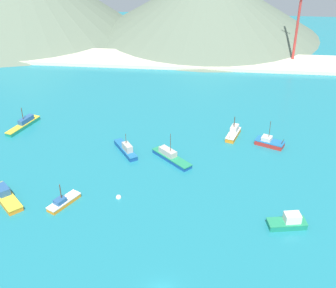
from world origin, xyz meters
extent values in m
cube|color=teal|center=(0.00, 30.00, -0.25)|extent=(260.00, 280.00, 0.50)
cube|color=orange|center=(12.03, 49.91, 0.51)|extent=(4.02, 7.10, 1.01)
cube|color=white|center=(12.03, 49.91, 1.11)|extent=(4.10, 7.25, 0.20)
cube|color=beige|center=(12.28, 50.72, 1.93)|extent=(2.33, 3.17, 1.43)
cylinder|color=#4C3823|center=(11.10, 46.99, 1.72)|extent=(0.29, 0.61, 1.37)
cylinder|color=#4C3823|center=(12.11, 50.18, 4.00)|extent=(0.19, 0.19, 2.70)
cube|color=orange|center=(-21.17, 19.88, 0.37)|extent=(5.27, 7.21, 0.75)
cube|color=white|center=(-21.17, 19.88, 0.85)|extent=(5.38, 7.35, 0.20)
cube|color=#28568C|center=(-21.60, 19.11, 1.38)|extent=(2.45, 2.70, 0.86)
cylinder|color=#4C3823|center=(-21.38, 19.49, 3.32)|extent=(0.20, 0.20, 3.03)
cube|color=#14478C|center=(-1.92, 37.73, 0.39)|extent=(9.41, 9.15, 0.78)
cube|color=#238C5B|center=(-1.92, 37.73, 0.88)|extent=(9.60, 9.33, 0.20)
cube|color=#B2ADA3|center=(-2.89, 38.67, 1.61)|extent=(4.41, 4.33, 1.26)
cylinder|color=#4C3823|center=(-2.25, 38.05, 4.38)|extent=(0.13, 0.13, 4.27)
cube|color=red|center=(20.47, 46.60, 0.52)|extent=(7.10, 5.23, 1.05)
cube|color=#1E669E|center=(20.47, 46.60, 1.15)|extent=(7.24, 5.33, 0.20)
cube|color=beige|center=(19.73, 46.92, 1.70)|extent=(2.88, 2.84, 0.91)
cylinder|color=#4C3823|center=(23.15, 45.41, 1.78)|extent=(0.61, 0.36, 1.42)
cylinder|color=#4C3823|center=(20.13, 46.75, 4.23)|extent=(0.12, 0.12, 4.15)
cube|color=orange|center=(-32.76, 19.96, 0.45)|extent=(9.18, 9.44, 0.89)
cube|color=gold|center=(-32.76, 19.96, 0.99)|extent=(9.36, 9.63, 0.20)
cube|color=#28568C|center=(-33.65, 20.90, 1.80)|extent=(3.83, 3.87, 1.41)
cube|color=#198466|center=(-40.79, 49.62, 0.41)|extent=(5.39, 10.83, 0.82)
cube|color=gold|center=(-40.79, 49.62, 0.92)|extent=(5.49, 11.04, 0.20)
cube|color=#28568C|center=(-40.34, 50.90, 1.63)|extent=(2.86, 4.78, 1.21)
cylinder|color=#4C3823|center=(-40.64, 50.04, 3.79)|extent=(0.19, 0.19, 3.12)
cube|color=#14478C|center=(-12.84, 40.40, 0.43)|extent=(6.77, 8.94, 0.86)
cube|color=#1E669E|center=(-12.84, 40.40, 0.96)|extent=(6.91, 9.12, 0.20)
cube|color=#B2ADA3|center=(-12.19, 39.41, 1.82)|extent=(2.92, 3.42, 1.51)
cylinder|color=#4C3823|center=(-12.53, 39.94, 3.78)|extent=(0.12, 0.12, 2.40)
cube|color=#198466|center=(20.67, 17.40, 0.48)|extent=(7.15, 3.92, 0.96)
cube|color=#238C5B|center=(20.67, 17.40, 1.06)|extent=(7.29, 4.00, 0.20)
cube|color=silver|center=(21.50, 17.55, 1.96)|extent=(3.14, 2.53, 1.60)
sphere|color=silver|center=(-11.08, 22.78, 0.19)|extent=(1.07, 1.07, 1.07)
cube|color=beige|center=(0.00, 102.18, 0.60)|extent=(247.00, 16.46, 1.20)
cone|color=#60705B|center=(3.64, 138.02, 12.77)|extent=(90.54, 90.54, 25.54)
cylinder|color=#B7332D|center=(33.95, 105.53, 17.92)|extent=(0.86, 0.86, 35.85)
camera|label=1|loc=(5.48, -47.18, 53.49)|focal=48.13mm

